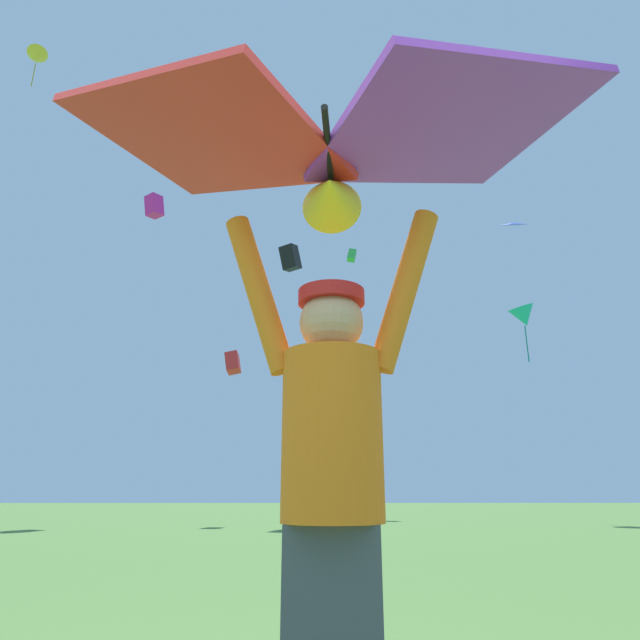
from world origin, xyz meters
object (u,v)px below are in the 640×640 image
Objects in this scene: held_stunt_kite at (329,147)px; distant_kite_teal_mid_left at (524,317)px; kite_flyer_person at (333,485)px; distant_kite_yellow_far_center at (37,57)px; distant_kite_red_low_right at (233,363)px; marker_flag at (359,444)px; distant_kite_magenta_overhead_distant at (154,206)px; distant_kite_black_high_left at (290,258)px; distant_kite_green_high_right at (352,256)px; distant_kite_blue_mid_right at (513,224)px.

distant_kite_teal_mid_left is (8.94, 20.17, 5.93)m from held_stunt_kite.
kite_flyer_person is 1.01× the size of distant_kite_yellow_far_center.
marker_flag is (3.83, -9.55, -3.77)m from distant_kite_red_low_right.
marker_flag is at bearing -31.86° from distant_kite_yellow_far_center.
distant_kite_yellow_far_center is 7.91m from distant_kite_magenta_overhead_distant.
distant_kite_black_high_left is at bearing 22.84° from distant_kite_yellow_far_center.
distant_kite_red_low_right reaches higher than marker_flag.
marker_flag is at bearing 84.48° from held_stunt_kite.
distant_kite_green_high_right is at bearing 61.09° from distant_kite_red_low_right.
kite_flyer_person is 1.93× the size of distant_kite_blue_mid_right.
distant_kite_black_high_left is 1.35× the size of distant_kite_red_low_right.
kite_flyer_person is 1.55× the size of distant_kite_black_high_left.
distant_kite_green_high_right is 0.92× the size of distant_kite_red_low_right.
distant_kite_blue_mid_right is 0.52× the size of distant_kite_yellow_far_center.
distant_kite_blue_mid_right reaches higher than marker_flag.
distant_kite_red_low_right reaches higher than held_stunt_kite.
distant_kite_blue_mid_right is (6.56, 14.31, 7.23)m from held_stunt_kite.
distant_kite_teal_mid_left reaches higher than kite_flyer_person.
distant_kite_yellow_far_center is 1.53× the size of distant_kite_black_high_left.
distant_kite_blue_mid_right is at bearing 45.03° from marker_flag.
distant_kite_black_high_left is 0.60× the size of marker_flag.
distant_kite_black_high_left is at bearing 92.94° from kite_flyer_person.
distant_kite_green_high_right is at bearing 25.96° from distant_kite_magenta_overhead_distant.
distant_kite_teal_mid_left is at bearing 66.03° from kite_flyer_person.
distant_kite_black_high_left is 14.84m from marker_flag.
held_stunt_kite is 0.97× the size of marker_flag.
held_stunt_kite is 30.27m from distant_kite_green_high_right.
marker_flag is (-1.43, -19.07, -12.48)m from distant_kite_green_high_right.
distant_kite_blue_mid_right is at bearing -112.09° from distant_kite_teal_mid_left.
distant_kite_yellow_far_center is 14.61m from distant_kite_red_low_right.
distant_kite_magenta_overhead_distant is (-7.99, 22.66, 12.48)m from held_stunt_kite.
distant_kite_blue_mid_right is 0.84× the size of distant_kite_magenta_overhead_distant.
distant_kite_blue_mid_right is at bearing -37.99° from distant_kite_black_high_left.
distant_kite_red_low_right is (8.10, 2.13, -11.98)m from distant_kite_yellow_far_center.
distant_kite_yellow_far_center reaches higher than held_stunt_kite.
distant_kite_black_high_left is at bearing 46.93° from distant_kite_red_low_right.
distant_kite_teal_mid_left is at bearing 67.91° from distant_kite_blue_mid_right.
distant_kite_yellow_far_center reaches higher than distant_kite_black_high_left.
distant_kite_teal_mid_left is at bearing -8.35° from distant_kite_magenta_overhead_distant.
kite_flyer_person is at bearing -55.06° from distant_kite_yellow_far_center.
distant_kite_magenta_overhead_distant is 0.57× the size of marker_flag.
distant_kite_black_high_left reaches higher than distant_kite_blue_mid_right.
marker_flag is at bearing 84.47° from kite_flyer_person.
distant_kite_yellow_far_center is 2.07× the size of distant_kite_red_low_right.
distant_kite_yellow_far_center reaches higher than distant_kite_magenta_overhead_distant.
distant_kite_magenta_overhead_distant reaches higher than kite_flyer_person.
distant_kite_black_high_left is (6.96, -2.42, -3.86)m from distant_kite_magenta_overhead_distant.
distant_kite_red_low_right is (-9.56, 3.81, -3.84)m from distant_kite_blue_mid_right.
distant_kite_black_high_left is at bearing 142.01° from distant_kite_blue_mid_right.
distant_kite_green_high_right is 8.83m from distant_kite_black_high_left.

